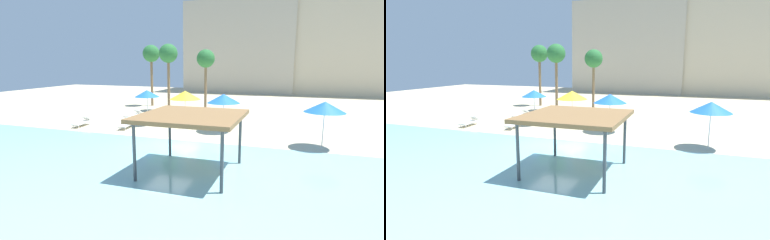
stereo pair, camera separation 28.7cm
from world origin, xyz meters
TOP-DOWN VIEW (x-y plane):
  - ground_plane at (0.00, 0.00)m, footprint 80.00×80.00m
  - lagoon_water at (0.00, -5.25)m, footprint 44.00×13.50m
  - shade_pavilion at (2.76, -3.62)m, footprint 4.41×4.41m
  - beach_umbrella_blue_0 at (2.15, 5.01)m, footprint 2.36×2.36m
  - beach_umbrella_yellow_1 at (-1.37, 6.65)m, footprint 2.48×2.48m
  - beach_umbrella_blue_2 at (8.64, 2.64)m, footprint 2.31×2.31m
  - beach_umbrella_blue_3 at (-4.12, 5.42)m, footprint 1.97×1.97m
  - lounge_chair_0 at (-8.76, 3.33)m, footprint 0.75×1.94m
  - lounge_chair_1 at (-6.78, 7.82)m, footprint 0.96×1.98m
  - lounge_chair_2 at (-5.05, 3.83)m, footprint 0.82×1.95m
  - palm_tree_0 at (-5.41, 12.69)m, footprint 1.90×1.90m
  - palm_tree_1 at (-2.19, 15.04)m, footprint 1.90×1.90m
  - palm_tree_2 at (-8.68, 15.43)m, footprint 1.90×1.90m
  - hotel_block_0 at (-2.35, 37.46)m, footprint 17.32×11.61m
  - hotel_block_1 at (13.36, 37.20)m, footprint 21.01×10.22m

SIDE VIEW (x-z plane):
  - ground_plane at x=0.00m, z-range 0.00..0.00m
  - lagoon_water at x=0.00m, z-range 0.00..0.04m
  - lounge_chair_0 at x=-8.76m, z-range -0.04..0.70m
  - lounge_chair_1 at x=-6.78m, z-range -0.04..0.70m
  - lounge_chair_2 at x=-5.05m, z-range -0.04..0.70m
  - beach_umbrella_yellow_1 at x=-1.37m, z-range 1.01..3.70m
  - beach_umbrella_blue_0 at x=2.15m, z-range 1.04..3.76m
  - beach_umbrella_blue_2 at x=8.64m, z-range 1.06..3.81m
  - beach_umbrella_blue_3 at x=-4.12m, z-range 1.11..3.90m
  - shade_pavilion at x=2.76m, z-range 1.19..3.88m
  - palm_tree_1 at x=-2.19m, z-range 2.03..8.28m
  - palm_tree_0 at x=-5.41m, z-range 2.24..8.99m
  - palm_tree_2 at x=-8.68m, z-range 2.28..9.11m
  - hotel_block_0 at x=-2.35m, z-range 0.00..14.45m
  - hotel_block_1 at x=13.36m, z-range 0.00..16.01m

